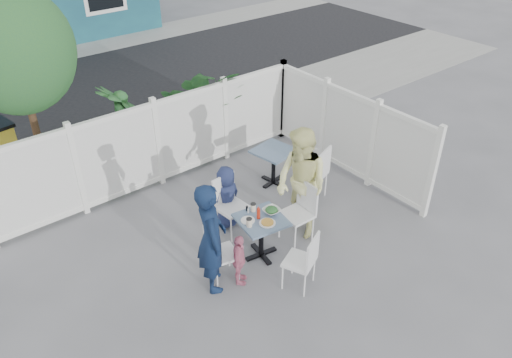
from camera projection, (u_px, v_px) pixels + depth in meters
ground at (236, 253)px, 7.55m from camera, size 80.00×80.00×0.00m
near_sidewalk at (123, 154)px, 10.03m from camera, size 24.00×2.60×0.01m
street at (57, 96)px, 12.45m from camera, size 24.00×5.00×0.01m
far_sidewalk at (18, 62)px, 14.47m from camera, size 24.00×1.60×0.01m
fence_back at (158, 145)px, 8.74m from camera, size 5.86×0.08×1.60m
fence_right at (347, 134)px, 9.08m from camera, size 0.08×3.66×1.60m
tree at (15, 51)px, 7.45m from camera, size 1.80×1.62×3.59m
potted_shrub_a at (124, 132)px, 9.00m from camera, size 1.10×1.10×1.72m
potted_shrub_b at (205, 107)px, 9.80m from camera, size 2.11×2.04×1.80m
main_table at (261, 227)px, 7.22m from camera, size 0.74×0.74×0.69m
spare_table at (274, 158)px, 8.87m from camera, size 0.75×0.75×0.69m
chair_left at (217, 251)px, 6.81m from camera, size 0.47×0.48×0.88m
chair_right at (301, 208)px, 7.56m from camera, size 0.44×0.45×0.97m
chair_back at (229, 201)px, 7.72m from camera, size 0.47×0.46×0.96m
chair_near at (305, 258)px, 6.68m from camera, size 0.53×0.52×0.89m
chair_spare at (317, 171)px, 8.40m from camera, size 0.58×0.57×1.01m
man at (211, 238)px, 6.56m from camera, size 0.61×0.72×1.66m
woman at (301, 184)px, 7.50m from camera, size 0.70×0.89×1.80m
boy at (227, 197)px, 7.85m from camera, size 0.56×0.40×1.07m
toddler at (239, 260)px, 6.82m from camera, size 0.47×0.48×0.81m
plate_main at (267, 223)px, 7.04m from camera, size 0.24×0.24×0.01m
plate_side at (248, 220)px, 7.09m from camera, size 0.20×0.20×0.01m
salad_bowl at (272, 211)px, 7.24m from camera, size 0.24×0.24×0.06m
coffee_cup_a at (249, 223)px, 6.96m from camera, size 0.08×0.08×0.12m
coffee_cup_b at (253, 208)px, 7.26m from camera, size 0.08×0.08×0.12m
ketchup_bottle at (258, 214)px, 7.10m from camera, size 0.05×0.05×0.17m
salt_shaker at (248, 211)px, 7.24m from camera, size 0.03×0.03×0.06m
pepper_shaker at (247, 208)px, 7.28m from camera, size 0.03×0.03×0.08m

